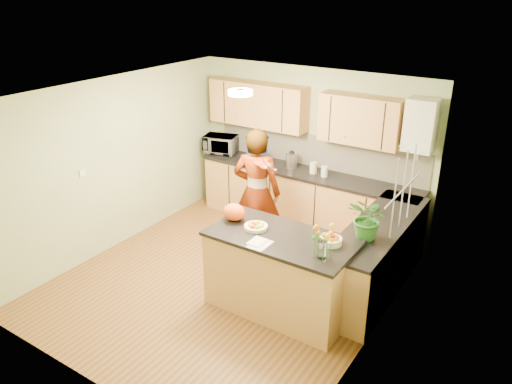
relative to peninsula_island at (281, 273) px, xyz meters
The scene contains 28 objects.
floor 1.02m from the peninsula_island, 169.16° to the left, with size 4.50×4.50×0.00m, color brown.
ceiling 2.20m from the peninsula_island, 169.16° to the left, with size 4.00×4.50×0.02m, color white.
wall_back 2.68m from the peninsula_island, 109.97° to the left, with size 4.00×0.02×2.50m, color #8F9E71.
wall_front 2.38m from the peninsula_island, 112.89° to the right, with size 4.00×0.02×2.50m, color #8F9E71.
wall_left 2.98m from the peninsula_island, behind, with size 0.02×4.50×2.50m, color #8F9E71.
wall_right 1.36m from the peninsula_island, ahead, with size 0.02×4.50×2.50m, color #8F9E71.
back_counter 2.26m from the peninsula_island, 110.19° to the left, with size 3.64×0.62×0.94m.
right_counter 1.31m from the peninsula_island, 51.13° to the left, with size 0.62×2.24×0.94m.
splashback 2.62m from the peninsula_island, 107.95° to the left, with size 3.60×0.02×0.52m, color beige.
upper_cabinets 2.83m from the peninsula_island, 115.13° to the left, with size 3.20×0.34×0.70m.
boiler 2.78m from the peninsula_island, 70.02° to the left, with size 0.40×0.30×0.86m.
window_right 1.72m from the peninsula_island, 34.60° to the left, with size 0.01×1.30×1.05m.
light_switch 3.01m from the peninsula_island, behind, with size 0.02×0.09×0.09m, color silver.
ceiling_lamp 2.20m from the peninsula_island, 151.95° to the left, with size 0.30×0.30×0.07m.
peninsula_island is the anchor object (origin of this frame).
fruit_dish 0.64m from the peninsula_island, behind, with size 0.28×0.28×0.10m.
orange_bowl 0.79m from the peninsula_island, 15.26° to the left, with size 0.25×0.25×0.15m.
flower_vase 1.00m from the peninsula_island, 16.70° to the right, with size 0.23×0.23×0.43m.
orange_bag 0.92m from the peninsula_island, behind, with size 0.28×0.24×0.21m, color #F14A13.
papers 0.59m from the peninsula_island, 108.43° to the right, with size 0.20×0.28×0.01m, color silver.
violinist 1.48m from the peninsula_island, 134.57° to the left, with size 0.68×0.45×1.87m, color #E5B48C.
violin 1.50m from the peninsula_island, 135.18° to the left, with size 0.66×0.27×0.13m, color #4E0B04, non-canonical shape.
microwave 3.33m from the peninsula_island, 139.25° to the left, with size 0.55×0.37×0.30m, color silver.
blue_box 2.75m from the peninsula_island, 129.07° to the left, with size 0.29×0.21×0.23m, color navy.
kettle 2.48m from the peninsula_island, 116.71° to the left, with size 0.17×0.17×0.33m.
jar_cream 2.29m from the peninsula_island, 107.73° to the left, with size 0.11×0.11×0.17m, color beige.
jar_white 2.21m from the peninsula_island, 102.73° to the left, with size 0.10×0.10×0.16m, color silver.
potted_plant 1.22m from the peninsula_island, 34.54° to the left, with size 0.46×0.40×0.52m, color #296722.
Camera 1 is at (3.41, -4.57, 3.71)m, focal length 35.00 mm.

